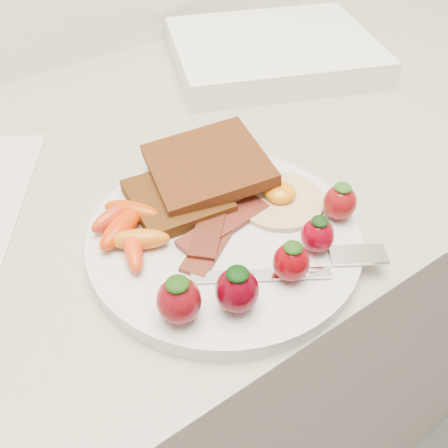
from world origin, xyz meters
TOP-DOWN VIEW (x-y plane):
  - counter at (0.00, 1.70)m, footprint 2.00×0.60m
  - plate at (-0.00, 1.54)m, footprint 0.27×0.27m
  - toast_lower at (-0.02, 1.60)m, footprint 0.10×0.10m
  - toast_upper at (0.03, 1.61)m, footprint 0.15×0.15m
  - fried_egg at (0.07, 1.54)m, footprint 0.12×0.12m
  - bacon_strips at (-0.01, 1.54)m, footprint 0.12×0.10m
  - baby_carrots at (-0.08, 1.59)m, footprint 0.08×0.11m
  - strawberries at (-0.01, 1.47)m, footprint 0.23×0.07m
  - fork at (0.03, 1.45)m, footprint 0.17×0.10m
  - appliance at (0.29, 1.82)m, footprint 0.37×0.34m

SIDE VIEW (x-z plane):
  - counter at x=0.00m, z-range 0.00..0.90m
  - plate at x=0.00m, z-range 0.90..0.92m
  - appliance at x=0.29m, z-range 0.90..0.94m
  - fork at x=0.03m, z-range 0.92..0.92m
  - bacon_strips at x=-0.01m, z-range 0.92..0.93m
  - fried_egg at x=0.07m, z-range 0.91..0.93m
  - toast_lower at x=-0.02m, z-range 0.92..0.93m
  - baby_carrots at x=-0.08m, z-range 0.92..0.94m
  - strawberries at x=-0.01m, z-range 0.92..0.96m
  - toast_upper at x=0.03m, z-range 0.93..0.95m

